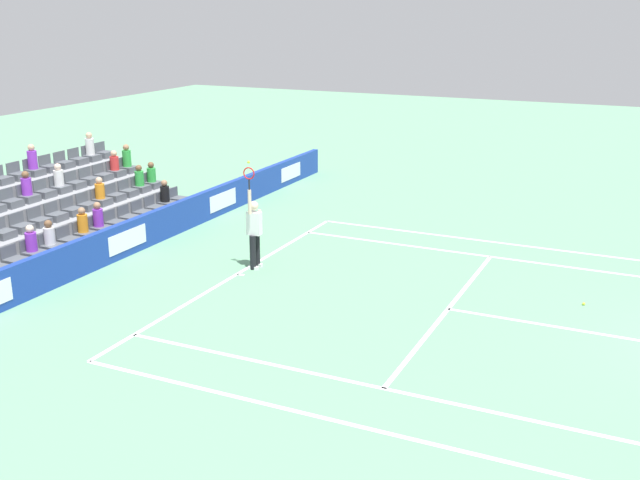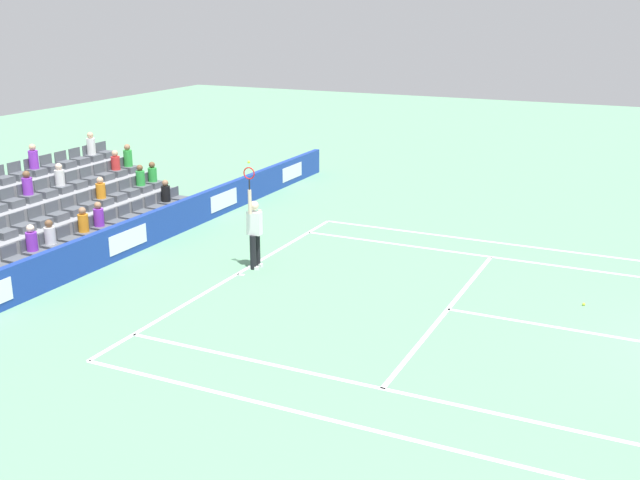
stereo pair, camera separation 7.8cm
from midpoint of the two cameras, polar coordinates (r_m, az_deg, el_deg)
name	(u,v)px [view 1 (the left image)]	position (r m, az deg, el deg)	size (l,w,h in m)	color
line_baseline	(237,274)	(19.52, -6.30, -2.53)	(10.97, 0.10, 0.01)	white
line_service	(448,309)	(17.47, 9.38, -5.07)	(8.23, 0.10, 0.01)	white
line_centre_service	(598,334)	(16.99, 19.86, -6.57)	(0.10, 6.40, 0.01)	white
line_singles_sideline_left	(408,394)	(13.77, 6.40, -11.29)	(0.10, 11.89, 0.01)	white
line_singles_sideline_right	(507,259)	(21.15, 13.65, -1.37)	(0.10, 11.89, 0.01)	white
line_doubles_sideline_left	(380,431)	(12.64, 4.32, -14.01)	(0.10, 11.89, 0.01)	white
line_doubles_sideline_right	(518,245)	(22.43, 14.37, -0.36)	(0.10, 11.89, 0.01)	white
line_centre_mark	(240,275)	(19.47, -6.04, -2.57)	(0.10, 0.20, 0.01)	white
sponsor_barrier	(124,239)	(21.34, -14.43, 0.05)	(24.11, 0.22, 0.94)	#193899
tennis_player	(254,231)	(19.65, -5.02, 0.66)	(0.53, 0.37, 2.85)	black
stadium_stand	(41,219)	(23.22, -20.10, 1.47)	(8.68, 3.80, 2.62)	gray
loose_tennis_ball	(584,304)	(18.42, 18.89, -4.51)	(0.07, 0.07, 0.07)	#D1E533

